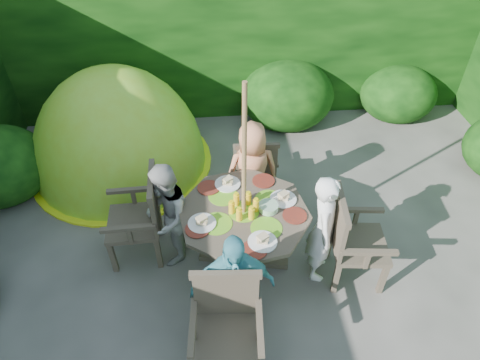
{
  "coord_description": "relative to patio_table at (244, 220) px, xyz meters",
  "views": [
    {
      "loc": [
        -0.69,
        -2.45,
        3.78
      ],
      "look_at": [
        -0.37,
        0.92,
        0.85
      ],
      "focal_mm": 32.0,
      "sensor_mm": 36.0,
      "label": 1
    }
  ],
  "objects": [
    {
      "name": "ground",
      "position": [
        0.36,
        -0.52,
        -0.66
      ],
      "size": [
        60.0,
        60.0,
        0.0
      ],
      "primitive_type": "plane",
      "color": "#4A4742",
      "rests_on": "ground"
    },
    {
      "name": "hedge_enclosure",
      "position": [
        0.36,
        0.82,
        0.59
      ],
      "size": [
        9.0,
        9.0,
        2.5
      ],
      "color": "black",
      "rests_on": "ground"
    },
    {
      "name": "patio_table",
      "position": [
        0.0,
        0.0,
        0.0
      ],
      "size": [
        1.61,
        1.61,
        0.94
      ],
      "rotation": [
        0.0,
        0.0,
        -0.22
      ],
      "color": "#3D3428",
      "rests_on": "ground"
    },
    {
      "name": "parasol_pole",
      "position": [
        -0.0,
        -0.0,
        0.44
      ],
      "size": [
        0.05,
        0.05,
        2.2
      ],
      "primitive_type": "cylinder",
      "rotation": [
        0.0,
        0.0,
        -0.22
      ],
      "color": "brown",
      "rests_on": "ground"
    },
    {
      "name": "garden_chair_right",
      "position": [
        1.06,
        -0.25,
        -0.12
      ],
      "size": [
        0.61,
        0.67,
        1.02
      ],
      "rotation": [
        0.0,
        0.0,
        1.46
      ],
      "color": "#3D3428",
      "rests_on": "ground"
    },
    {
      "name": "garden_chair_left",
      "position": [
        -1.07,
        0.26,
        -0.11
      ],
      "size": [
        0.57,
        0.63,
        1.03
      ],
      "rotation": [
        0.0,
        0.0,
        -1.55
      ],
      "color": "#3D3428",
      "rests_on": "ground"
    },
    {
      "name": "garden_chair_back",
      "position": [
        0.25,
        1.07,
        -0.19
      ],
      "size": [
        0.54,
        0.49,
        0.87
      ],
      "rotation": [
        0.0,
        0.0,
        3.11
      ],
      "color": "#3D3428",
      "rests_on": "ground"
    },
    {
      "name": "garden_chair_front",
      "position": [
        -0.25,
        -1.06,
        -0.13
      ],
      "size": [
        0.63,
        0.57,
        0.99
      ],
      "rotation": [
        0.0,
        0.0,
        -0.08
      ],
      "color": "#3D3428",
      "rests_on": "ground"
    },
    {
      "name": "child_right",
      "position": [
        0.78,
        -0.17,
        -0.02
      ],
      "size": [
        0.42,
        0.54,
        1.29
      ],
      "primitive_type": "imported",
      "rotation": [
        0.0,
        0.0,
        1.29
      ],
      "color": "white",
      "rests_on": "ground"
    },
    {
      "name": "child_left",
      "position": [
        -0.79,
        0.17,
        -0.04
      ],
      "size": [
        0.53,
        0.65,
        1.24
      ],
      "primitive_type": "imported",
      "rotation": [
        0.0,
        0.0,
        -1.68
      ],
      "color": "#A4A39E",
      "rests_on": "ground"
    },
    {
      "name": "child_back",
      "position": [
        0.17,
        0.78,
        -0.02
      ],
      "size": [
        0.66,
        0.46,
        1.27
      ],
      "primitive_type": "imported",
      "rotation": [
        0.0,
        0.0,
        3.24
      ],
      "color": "#DC865B",
      "rests_on": "ground"
    },
    {
      "name": "child_front",
      "position": [
        -0.18,
        -0.78,
        -0.02
      ],
      "size": [
        0.77,
        0.37,
        1.28
      ],
      "primitive_type": "imported",
      "rotation": [
        0.0,
        0.0,
        0.08
      ],
      "color": "#4CA5B3",
      "rests_on": "ground"
    },
    {
      "name": "dome_tent",
      "position": [
        -1.52,
        1.87,
        -0.66
      ],
      "size": [
        2.47,
        2.47,
        2.82
      ],
      "rotation": [
        0.0,
        0.0,
        -0.01
      ],
      "color": "#9CC626",
      "rests_on": "ground"
    }
  ]
}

